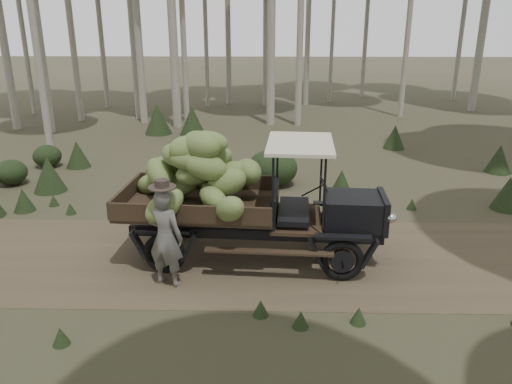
# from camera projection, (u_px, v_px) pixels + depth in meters

# --- Properties ---
(ground) EXTENTS (120.00, 120.00, 0.00)m
(ground) POSITION_uv_depth(u_px,v_px,m) (220.00, 258.00, 10.40)
(ground) COLOR #473D2B
(ground) RESTS_ON ground
(dirt_track) EXTENTS (70.00, 4.00, 0.01)m
(dirt_track) POSITION_uv_depth(u_px,v_px,m) (220.00, 258.00, 10.40)
(dirt_track) COLOR brown
(dirt_track) RESTS_ON ground
(banana_truck) EXTENTS (5.53, 2.85, 2.73)m
(banana_truck) POSITION_uv_depth(u_px,v_px,m) (221.00, 181.00, 10.08)
(banana_truck) COLOR black
(banana_truck) RESTS_ON ground
(farmer) EXTENTS (0.80, 0.65, 2.06)m
(farmer) POSITION_uv_depth(u_px,v_px,m) (165.00, 236.00, 9.08)
(farmer) COLOR #5C5A54
(farmer) RESTS_ON ground
(undergrowth) EXTENTS (23.36, 23.56, 1.31)m
(undergrowth) POSITION_uv_depth(u_px,v_px,m) (200.00, 202.00, 12.15)
(undergrowth) COLOR #233319
(undergrowth) RESTS_ON ground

